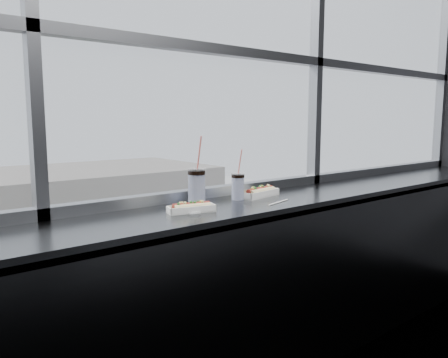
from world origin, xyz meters
TOP-DOWN VIEW (x-y plane):
  - wall_back_lower at (0.00, 1.50)m, footprint 6.00×0.00m
  - counter at (0.00, 1.23)m, footprint 6.00×0.55m
  - counter_fascia at (0.00, 0.97)m, footprint 6.00×0.04m
  - hotdog_tray_left at (-0.34, 1.19)m, footprint 0.26×0.14m
  - hotdog_tray_right at (0.25, 1.30)m, footprint 0.30×0.14m
  - soda_cup_left at (-0.19, 1.35)m, footprint 0.11×0.11m
  - soda_cup_right at (0.09, 1.32)m, footprint 0.08×0.08m
  - loose_straw at (0.20, 1.09)m, footprint 0.21×0.06m
  - wrapper at (-0.36, 1.13)m, footprint 0.08×0.06m
  - car_far_c at (10.78, 25.50)m, footprint 2.39×5.71m
  - car_near_e at (12.96, 17.50)m, footprint 3.20×6.35m
  - car_far_b at (3.93, 25.50)m, footprint 3.01×7.03m
  - pedestrian_d at (9.11, 29.95)m, footprint 0.84×0.63m
  - pedestrian_c at (6.52, 28.77)m, footprint 0.97×0.73m
  - tree_right at (10.27, 29.50)m, footprint 3.37×3.37m

SIDE VIEW (x-z plane):
  - pedestrian_d at x=9.11m, z-range -10.96..-9.08m
  - car_far_c at x=10.78m, z-range -10.94..-9.04m
  - car_near_e at x=12.96m, z-range -10.94..-8.90m
  - pedestrian_c at x=6.52m, z-range -10.96..-8.77m
  - car_far_b at x=3.93m, z-range -10.94..-8.61m
  - tree_right at x=10.27m, z-range -10.06..-4.79m
  - wall_back_lower at x=0.00m, z-range -2.45..3.55m
  - counter_fascia at x=0.00m, z-range 0.03..1.07m
  - counter at x=0.00m, z-range 1.04..1.10m
  - loose_straw at x=0.20m, z-range 1.10..1.11m
  - wrapper at x=-0.36m, z-range 1.10..1.12m
  - hotdog_tray_left at x=-0.34m, z-range 1.09..1.16m
  - hotdog_tray_right at x=0.25m, z-range 1.09..1.16m
  - soda_cup_right at x=0.09m, z-range 1.04..1.34m
  - soda_cup_left at x=-0.19m, z-range 1.02..1.41m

